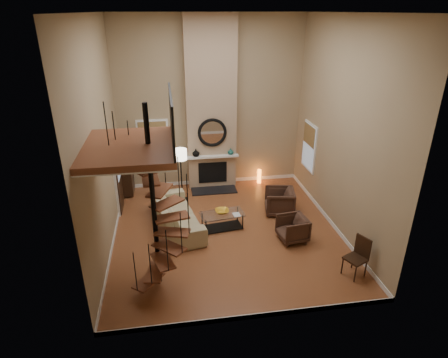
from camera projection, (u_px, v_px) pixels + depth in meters
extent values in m
cube|color=#A76035|center=(226.00, 232.00, 10.34)|extent=(6.00, 6.50, 0.01)
cube|color=tan|center=(210.00, 105.00, 12.14)|extent=(6.00, 0.02, 5.50)
cube|color=tan|center=(258.00, 194.00, 6.29)|extent=(6.00, 0.02, 5.50)
cube|color=tan|center=(100.00, 141.00, 8.79)|extent=(0.02, 6.50, 5.50)
cube|color=tan|center=(342.00, 130.00, 9.64)|extent=(0.02, 6.50, 5.50)
cube|color=silver|center=(227.00, 13.00, 8.09)|extent=(6.00, 6.50, 0.01)
cube|color=white|center=(212.00, 181.00, 13.24)|extent=(6.00, 0.02, 0.12)
cube|color=white|center=(253.00, 316.00, 7.40)|extent=(6.00, 0.02, 0.12)
cube|color=white|center=(114.00, 239.00, 9.90)|extent=(0.02, 6.50, 0.12)
cube|color=white|center=(330.00, 221.00, 10.74)|extent=(0.02, 6.50, 0.12)
cube|color=tan|center=(211.00, 106.00, 11.97)|extent=(1.60, 0.38, 5.50)
cube|color=black|center=(214.00, 190.00, 12.65)|extent=(1.50, 0.60, 0.04)
cube|color=black|center=(213.00, 172.00, 12.69)|extent=(0.95, 0.02, 0.72)
cube|color=white|center=(213.00, 157.00, 12.38)|extent=(1.70, 0.18, 0.06)
torus|color=black|center=(212.00, 133.00, 12.10)|extent=(0.94, 0.10, 0.94)
cylinder|color=white|center=(212.00, 133.00, 12.11)|extent=(0.80, 0.01, 0.80)
imported|color=black|center=(196.00, 153.00, 12.27)|extent=(0.24, 0.24, 0.25)
imported|color=#17534C|center=(231.00, 151.00, 12.44)|extent=(0.20, 0.20, 0.21)
cube|color=white|center=(153.00, 142.00, 12.33)|extent=(1.02, 0.04, 1.52)
cube|color=#8C9EB2|center=(153.00, 142.00, 12.31)|extent=(0.90, 0.01, 1.40)
cube|color=olive|center=(153.00, 136.00, 12.21)|extent=(0.90, 0.01, 0.98)
cube|color=white|center=(309.00, 147.00, 11.91)|extent=(0.04, 1.02, 1.52)
cube|color=#8C9EB2|center=(309.00, 147.00, 11.91)|extent=(0.01, 0.90, 1.40)
cube|color=olive|center=(309.00, 135.00, 11.75)|extent=(0.01, 0.90, 0.63)
cube|color=white|center=(117.00, 177.00, 11.12)|extent=(0.06, 1.05, 2.16)
cube|color=black|center=(119.00, 178.00, 11.13)|extent=(0.05, 0.90, 2.05)
cube|color=#8C9EB2|center=(118.00, 164.00, 10.96)|extent=(0.01, 0.60, 0.90)
cube|color=brown|center=(129.00, 147.00, 7.11)|extent=(1.70, 2.20, 0.12)
cube|color=white|center=(130.00, 151.00, 7.14)|extent=(1.70, 2.20, 0.03)
cube|color=black|center=(172.00, 118.00, 7.01)|extent=(0.04, 2.20, 0.94)
cylinder|color=black|center=(153.00, 201.00, 7.64)|extent=(0.10, 0.10, 4.02)
cube|color=brown|center=(149.00, 280.00, 8.07)|extent=(0.71, 0.78, 0.04)
cylinder|color=black|center=(135.00, 272.00, 7.59)|extent=(0.02, 0.02, 0.94)
cube|color=brown|center=(155.00, 272.00, 7.92)|extent=(0.46, 0.77, 0.04)
cylinder|color=black|center=(150.00, 264.00, 7.40)|extent=(0.02, 0.02, 0.94)
cube|color=brown|center=(163.00, 261.00, 7.85)|extent=(0.55, 0.79, 0.04)
cylinder|color=black|center=(167.00, 251.00, 7.37)|extent=(0.02, 0.02, 0.94)
cube|color=brown|center=(169.00, 247.00, 7.85)|extent=(0.75, 0.74, 0.04)
cylinder|color=black|center=(181.00, 233.00, 7.47)|extent=(0.02, 0.02, 0.94)
cube|color=brown|center=(172.00, 232.00, 7.89)|extent=(0.79, 0.53, 0.04)
cylinder|color=black|center=(188.00, 214.00, 7.66)|extent=(0.02, 0.02, 0.94)
cube|color=brown|center=(172.00, 217.00, 7.94)|extent=(0.77, 0.48, 0.04)
cylinder|color=black|center=(187.00, 195.00, 7.87)|extent=(0.02, 0.02, 0.94)
cube|color=brown|center=(167.00, 203.00, 7.97)|extent=(0.77, 0.72, 0.04)
cylinder|color=black|center=(179.00, 178.00, 8.02)|extent=(0.02, 0.02, 0.94)
cube|color=brown|center=(160.00, 190.00, 7.93)|extent=(0.58, 0.79, 0.04)
cylinder|color=black|center=(164.00, 163.00, 8.06)|extent=(0.02, 0.02, 0.94)
cube|color=brown|center=(150.00, 179.00, 7.82)|extent=(0.41, 0.75, 0.04)
cylinder|color=black|center=(147.00, 152.00, 7.95)|extent=(0.02, 0.02, 0.94)
cube|color=brown|center=(141.00, 169.00, 7.64)|extent=(0.68, 0.79, 0.04)
cylinder|color=black|center=(130.00, 143.00, 7.69)|extent=(0.02, 0.02, 0.94)
cube|color=brown|center=(133.00, 160.00, 7.40)|extent=(0.80, 0.64, 0.04)
cylinder|color=black|center=(115.00, 135.00, 7.32)|extent=(0.02, 0.02, 0.94)
cube|color=brown|center=(129.00, 150.00, 7.14)|extent=(0.72, 0.34, 0.04)
cylinder|color=black|center=(106.00, 127.00, 6.89)|extent=(0.02, 0.02, 0.94)
cube|color=black|center=(126.00, 167.00, 12.10)|extent=(0.37, 0.79, 1.77)
imported|color=tan|center=(176.00, 214.00, 10.44)|extent=(1.48, 2.73, 0.75)
imported|color=#42291E|center=(282.00, 202.00, 11.19)|extent=(0.99, 0.97, 0.77)
imported|color=#42291E|center=(295.00, 228.00, 9.83)|extent=(0.79, 0.77, 0.65)
cube|color=silver|center=(222.00, 214.00, 10.33)|extent=(1.26, 0.76, 0.02)
cube|color=black|center=(222.00, 227.00, 10.50)|extent=(1.15, 0.65, 0.01)
cylinder|color=black|center=(206.00, 228.00, 10.09)|extent=(0.03, 0.03, 0.44)
cylinder|color=black|center=(243.00, 222.00, 10.37)|extent=(0.03, 0.03, 0.44)
cylinder|color=black|center=(202.00, 220.00, 10.48)|extent=(0.03, 0.03, 0.44)
cylinder|color=black|center=(237.00, 214.00, 10.76)|extent=(0.03, 0.03, 0.44)
imported|color=gold|center=(222.00, 211.00, 10.36)|extent=(0.38, 0.38, 0.09)
imported|color=gray|center=(236.00, 215.00, 10.24)|extent=(0.22, 0.28, 0.02)
cylinder|color=black|center=(183.00, 199.00, 12.06)|extent=(0.37, 0.37, 0.03)
cylinder|color=black|center=(181.00, 177.00, 11.73)|extent=(0.04, 0.04, 1.57)
cylinder|color=#F2E5C6|center=(180.00, 154.00, 11.43)|extent=(0.41, 0.41, 0.33)
cylinder|color=orange|center=(259.00, 176.00, 13.15)|extent=(0.14, 0.14, 0.49)
cube|color=black|center=(355.00, 259.00, 8.47)|extent=(0.55, 0.55, 0.05)
cube|color=black|center=(363.00, 246.00, 8.47)|extent=(0.20, 0.38, 0.49)
cylinder|color=black|center=(355.00, 274.00, 8.33)|extent=(0.05, 0.05, 0.40)
cylinder|color=black|center=(366.00, 269.00, 8.52)|extent=(0.05, 0.05, 0.40)
cylinder|color=black|center=(342.00, 266.00, 8.61)|extent=(0.05, 0.05, 0.40)
cylinder|color=black|center=(353.00, 261.00, 8.79)|extent=(0.05, 0.05, 0.40)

